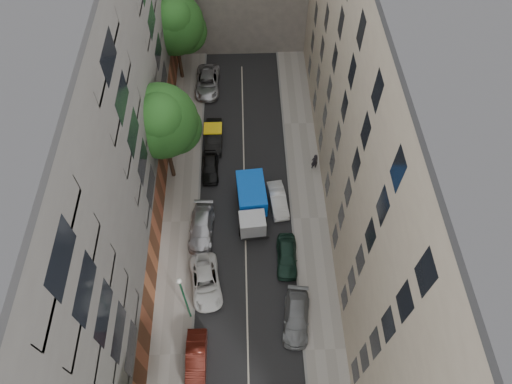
{
  "coord_description": "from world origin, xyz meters",
  "views": [
    {
      "loc": [
        0.28,
        -20.2,
        33.23
      ],
      "look_at": [
        0.89,
        -1.23,
        6.0
      ],
      "focal_mm": 32.0,
      "sensor_mm": 36.0,
      "label": 1
    }
  ],
  "objects_px": {
    "tree_mid": "(162,124)",
    "tarp_truck": "(252,203)",
    "car_left_5": "(214,137)",
    "tree_far": "(175,26)",
    "car_left_2": "(206,282)",
    "car_left_6": "(208,82)",
    "car_right_1": "(296,318)",
    "car_right_2": "(287,256)",
    "car_left_3": "(202,228)",
    "car_right_3": "(278,200)",
    "car_left_1": "(196,357)",
    "lamp_post": "(184,295)",
    "car_left_4": "(210,167)",
    "pedestrian": "(315,161)"
  },
  "relations": [
    {
      "from": "tree_mid",
      "to": "tarp_truck",
      "type": "bearing_deg",
      "value": -30.5
    },
    {
      "from": "car_left_5",
      "to": "tree_far",
      "type": "bearing_deg",
      "value": 111.23
    },
    {
      "from": "car_left_2",
      "to": "car_left_6",
      "type": "height_order",
      "value": "car_left_6"
    },
    {
      "from": "car_left_2",
      "to": "car_right_1",
      "type": "bearing_deg",
      "value": -32.49
    },
    {
      "from": "car_left_6",
      "to": "car_right_2",
      "type": "xyz_separation_m",
      "value": [
        6.85,
        -20.42,
        -0.05
      ]
    },
    {
      "from": "car_left_6",
      "to": "tree_mid",
      "type": "distance_m",
      "value": 13.52
    },
    {
      "from": "tarp_truck",
      "to": "car_left_6",
      "type": "distance_m",
      "value": 16.34
    },
    {
      "from": "tarp_truck",
      "to": "car_left_3",
      "type": "distance_m",
      "value": 4.63
    },
    {
      "from": "tree_far",
      "to": "car_right_3",
      "type": "bearing_deg",
      "value": -60.97
    },
    {
      "from": "car_left_1",
      "to": "car_right_1",
      "type": "bearing_deg",
      "value": 20.01
    },
    {
      "from": "car_left_6",
      "to": "car_left_5",
      "type": "bearing_deg",
      "value": -82.12
    },
    {
      "from": "lamp_post",
      "to": "car_left_1",
      "type": "bearing_deg",
      "value": -79.24
    },
    {
      "from": "car_left_2",
      "to": "car_right_3",
      "type": "height_order",
      "value": "car_left_2"
    },
    {
      "from": "car_left_4",
      "to": "car_left_5",
      "type": "height_order",
      "value": "car_left_5"
    },
    {
      "from": "tarp_truck",
      "to": "car_right_1",
      "type": "height_order",
      "value": "tarp_truck"
    },
    {
      "from": "car_left_1",
      "to": "pedestrian",
      "type": "height_order",
      "value": "pedestrian"
    },
    {
      "from": "car_right_3",
      "to": "tree_mid",
      "type": "distance_m",
      "value": 11.59
    },
    {
      "from": "tarp_truck",
      "to": "tree_mid",
      "type": "xyz_separation_m",
      "value": [
        -6.9,
        4.06,
        5.5
      ]
    },
    {
      "from": "tarp_truck",
      "to": "car_left_3",
      "type": "bearing_deg",
      "value": -161.62
    },
    {
      "from": "car_left_4",
      "to": "car_left_1",
      "type": "bearing_deg",
      "value": -93.12
    },
    {
      "from": "car_left_1",
      "to": "tree_far",
      "type": "bearing_deg",
      "value": 95.39
    },
    {
      "from": "car_left_5",
      "to": "tree_mid",
      "type": "bearing_deg",
      "value": -130.18
    },
    {
      "from": "car_left_3",
      "to": "car_left_2",
      "type": "bearing_deg",
      "value": -80.66
    },
    {
      "from": "car_left_5",
      "to": "tarp_truck",
      "type": "bearing_deg",
      "value": -67.19
    },
    {
      "from": "car_left_1",
      "to": "car_left_2",
      "type": "distance_m",
      "value": 5.62
    },
    {
      "from": "car_left_3",
      "to": "car_left_1",
      "type": "bearing_deg",
      "value": -86.38
    },
    {
      "from": "car_left_1",
      "to": "tree_far",
      "type": "distance_m",
      "value": 30.21
    },
    {
      "from": "car_left_2",
      "to": "car_left_3",
      "type": "bearing_deg",
      "value": 87.31
    },
    {
      "from": "car_right_3",
      "to": "car_left_4",
      "type": "bearing_deg",
      "value": 139.66
    },
    {
      "from": "car_left_3",
      "to": "car_left_4",
      "type": "xyz_separation_m",
      "value": [
        0.53,
        6.37,
        -0.05
      ]
    },
    {
      "from": "car_right_2",
      "to": "lamp_post",
      "type": "relative_size",
      "value": 0.62
    },
    {
      "from": "car_left_5",
      "to": "car_left_6",
      "type": "distance_m",
      "value": 7.64
    },
    {
      "from": "car_left_3",
      "to": "tree_far",
      "type": "height_order",
      "value": "tree_far"
    },
    {
      "from": "car_left_1",
      "to": "car_left_6",
      "type": "distance_m",
      "value": 28.0
    },
    {
      "from": "car_right_1",
      "to": "pedestrian",
      "type": "distance_m",
      "value": 14.5
    },
    {
      "from": "tree_mid",
      "to": "tree_far",
      "type": "xyz_separation_m",
      "value": [
        -0.01,
        13.23,
        -0.49
      ]
    },
    {
      "from": "car_left_5",
      "to": "car_right_3",
      "type": "xyz_separation_m",
      "value": [
        5.67,
        -7.4,
        -0.08
      ]
    },
    {
      "from": "tarp_truck",
      "to": "car_left_4",
      "type": "bearing_deg",
      "value": 123.98
    },
    {
      "from": "car_left_5",
      "to": "car_right_1",
      "type": "relative_size",
      "value": 0.97
    },
    {
      "from": "pedestrian",
      "to": "car_left_3",
      "type": "bearing_deg",
      "value": 15.76
    },
    {
      "from": "car_left_4",
      "to": "car_right_1",
      "type": "height_order",
      "value": "car_right_1"
    },
    {
      "from": "car_right_2",
      "to": "car_right_3",
      "type": "xyz_separation_m",
      "value": [
        -0.39,
        5.42,
        -0.04
      ]
    },
    {
      "from": "car_left_4",
      "to": "lamp_post",
      "type": "height_order",
      "value": "lamp_post"
    },
    {
      "from": "tarp_truck",
      "to": "car_left_2",
      "type": "height_order",
      "value": "tarp_truck"
    },
    {
      "from": "car_right_1",
      "to": "tree_mid",
      "type": "relative_size",
      "value": 0.44
    },
    {
      "from": "car_left_1",
      "to": "car_left_4",
      "type": "bearing_deg",
      "value": 88.36
    },
    {
      "from": "car_right_2",
      "to": "tree_far",
      "type": "height_order",
      "value": "tree_far"
    },
    {
      "from": "tree_mid",
      "to": "tree_far",
      "type": "bearing_deg",
      "value": 90.04
    },
    {
      "from": "car_right_2",
      "to": "car_left_2",
      "type": "bearing_deg",
      "value": -160.23
    },
    {
      "from": "car_left_1",
      "to": "pedestrian",
      "type": "xyz_separation_m",
      "value": [
        10.0,
        16.82,
        0.4
      ]
    }
  ]
}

